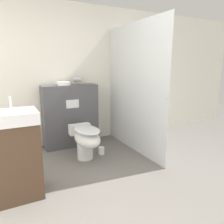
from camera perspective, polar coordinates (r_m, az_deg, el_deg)
ground_plane at (r=2.52m, az=10.62°, el=-22.81°), size 12.00×12.00×0.00m
wall_back at (r=4.13m, az=-9.07°, el=9.47°), size 8.00×0.06×2.50m
partition_panel at (r=3.95m, az=-10.77°, el=-1.01°), size 0.96×0.30×1.10m
shower_glass at (r=3.64m, az=5.74°, el=6.05°), size 0.04×1.71×2.10m
toilet at (r=3.37m, az=-6.82°, el=-7.12°), size 0.35×0.69×0.51m
sink_vanity at (r=2.61m, az=-23.77°, el=-10.21°), size 0.49×0.42×1.11m
hair_drier at (r=3.93m, az=-9.05°, el=8.41°), size 0.18×0.08×0.13m
folded_towel at (r=3.86m, az=-12.56°, el=7.30°), size 0.21×0.14×0.06m
spare_toilet_roll at (r=3.64m, az=-2.81°, el=-10.05°), size 0.10×0.10×0.12m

